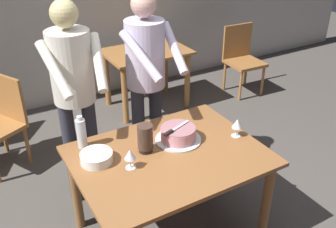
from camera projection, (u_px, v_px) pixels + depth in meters
main_dining_table at (169, 167)px, 2.69m from camera, size 1.31×0.99×0.75m
cake_on_platter at (178, 134)px, 2.77m from camera, size 0.34×0.34×0.11m
cake_knife at (172, 131)px, 2.69m from camera, size 0.26×0.11×0.02m
plate_stack at (97, 157)px, 2.54m from camera, size 0.22×0.22×0.07m
wine_glass_near at (130, 155)px, 2.45m from camera, size 0.08×0.08×0.14m
wine_glass_far at (237, 124)px, 2.79m from camera, size 0.08×0.08×0.14m
water_bottle at (81, 133)px, 2.66m from camera, size 0.07×0.07×0.25m
hurricane_lamp at (145, 138)px, 2.62m from camera, size 0.11×0.11×0.21m
person_cutting_cake at (146, 72)px, 3.10m from camera, size 0.46×0.57×1.72m
person_standing_beside at (74, 86)px, 2.86m from camera, size 0.47×0.56×1.72m
background_table at (146, 63)px, 4.62m from camera, size 1.00×0.70×0.74m
background_chair_0 at (0, 120)px, 3.58m from camera, size 0.59×0.59×0.90m
background_chair_2 at (242, 57)px, 5.06m from camera, size 0.46×0.46×0.90m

